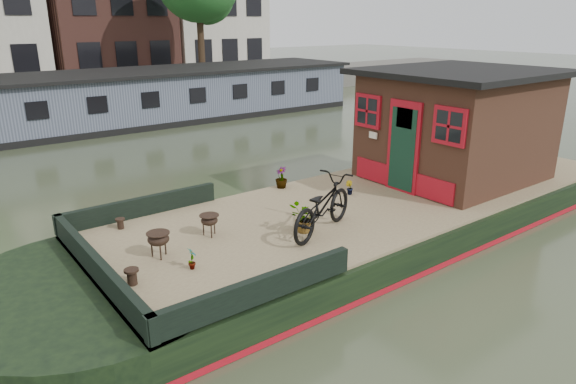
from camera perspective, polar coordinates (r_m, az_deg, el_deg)
ground at (r=11.00m, az=10.70°, el=-3.51°), size 120.00×120.00×0.00m
houseboat_hull at (r=10.01m, az=5.63°, el=-3.85°), size 14.01×4.02×0.60m
houseboat_deck at (r=10.78m, az=10.90°, el=-0.43°), size 11.80×3.80×0.05m
bow_bulwark at (r=7.92m, az=-14.67°, el=-6.30°), size 3.00×4.00×0.35m
cabin at (r=12.15m, az=18.27°, el=7.23°), size 4.00×3.50×2.42m
bicycle at (r=8.59m, az=3.81°, el=-1.55°), size 1.92×1.23×0.95m
potted_plant_b at (r=10.65m, az=6.83°, el=0.49°), size 0.15×0.18×0.29m
potted_plant_c at (r=8.65m, az=1.76°, el=-2.95°), size 0.52×0.47×0.51m
potted_plant_d at (r=10.96m, az=-0.75°, el=1.63°), size 0.26×0.26×0.46m
potted_plant_e at (r=7.57m, az=-10.64°, el=-7.26°), size 0.18×0.21×0.34m
brazier_front at (r=8.64m, az=-8.70°, el=-3.67°), size 0.39×0.39×0.37m
brazier_rear at (r=8.03m, az=-14.15°, el=-5.70°), size 0.48×0.48×0.40m
bollard_port at (r=9.32m, az=-18.12°, el=-3.35°), size 0.16×0.16×0.19m
bollard_stbd at (r=7.37m, az=-16.95°, el=-9.00°), size 0.20×0.20×0.23m
far_houseboat at (r=22.33m, az=-17.02°, el=9.80°), size 20.40×4.40×2.11m
quay at (r=28.53m, az=-21.67°, el=10.00°), size 60.00×6.00×0.90m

